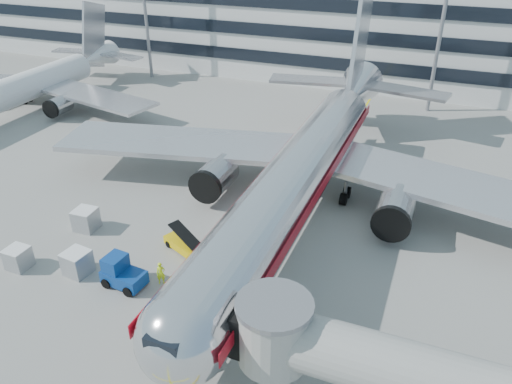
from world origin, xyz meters
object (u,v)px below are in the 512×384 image
at_px(cargo_container_front, 77,263).
at_px(cargo_container_right, 86,219).
at_px(main_jet, 306,164).
at_px(cargo_container_left, 18,258).
at_px(baggage_tug, 121,273).
at_px(ramp_worker, 161,273).
at_px(belt_loader, 186,245).

bearing_deg(cargo_container_front, cargo_container_right, 122.69).
height_order(main_jet, cargo_container_front, main_jet).
height_order(main_jet, cargo_container_left, main_jet).
distance_m(cargo_container_right, cargo_container_front, 5.98).
height_order(baggage_tug, cargo_container_front, baggage_tug).
bearing_deg(ramp_worker, baggage_tug, 172.84).
bearing_deg(main_jet, ramp_worker, -114.08).
bearing_deg(cargo_container_left, ramp_worker, 12.25).
bearing_deg(baggage_tug, main_jet, 60.02).
xyz_separation_m(belt_loader, cargo_container_front, (-6.07, -5.27, 0.34)).
height_order(belt_loader, ramp_worker, belt_loader).
xyz_separation_m(main_jet, cargo_container_left, (-17.08, -16.43, -3.40)).
bearing_deg(cargo_container_left, baggage_tug, 8.22).
height_order(cargo_container_right, ramp_worker, cargo_container_right).
xyz_separation_m(main_jet, cargo_container_front, (-12.55, -15.35, -3.32)).
distance_m(main_jet, cargo_container_left, 23.94).
height_order(baggage_tug, ramp_worker, baggage_tug).
relative_size(belt_loader, cargo_container_left, 2.60).
distance_m(belt_loader, baggage_tug, 5.67).
bearing_deg(ramp_worker, cargo_container_front, 159.53).
xyz_separation_m(main_jet, belt_loader, (-6.48, -10.07, -3.66)).
bearing_deg(belt_loader, ramp_worker, -87.41).
bearing_deg(cargo_container_right, belt_loader, 1.47).
xyz_separation_m(belt_loader, cargo_container_right, (-9.30, -0.24, 0.34)).
xyz_separation_m(belt_loader, cargo_container_left, (-10.60, -6.36, 0.25)).
bearing_deg(cargo_container_front, belt_loader, 40.96).
height_order(belt_loader, cargo_container_left, belt_loader).
bearing_deg(baggage_tug, cargo_container_left, -171.78).
xyz_separation_m(cargo_container_left, ramp_worker, (10.78, 2.34, 0.03)).
xyz_separation_m(main_jet, cargo_container_right, (-15.78, -10.31, -3.31)).
relative_size(cargo_container_left, cargo_container_right, 0.90).
height_order(cargo_container_left, cargo_container_right, cargo_container_right).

